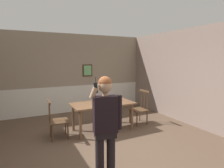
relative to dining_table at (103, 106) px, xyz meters
name	(u,v)px	position (x,y,z in m)	size (l,w,h in m)	color
ground_plane	(110,151)	(-0.36, -1.21, -0.68)	(7.66, 7.66, 0.00)	brown
room_back_partition	(69,75)	(-0.36, 2.28, 0.71)	(5.89, 0.17, 2.88)	gray
room_right_partition	(207,79)	(2.59, -1.21, 0.76)	(0.13, 6.96, 2.88)	gray
dining_table	(103,106)	(0.00, 0.00, 0.00)	(1.70, 0.87, 0.77)	brown
chair_near_window	(57,120)	(-1.23, -0.01, -0.21)	(0.50, 0.50, 0.97)	#513823
chair_by_doorway	(140,108)	(1.24, 0.01, -0.20)	(0.47, 0.47, 1.03)	#513823
person_figure	(106,122)	(-0.84, -2.04, 0.30)	(0.53, 0.27, 1.71)	black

